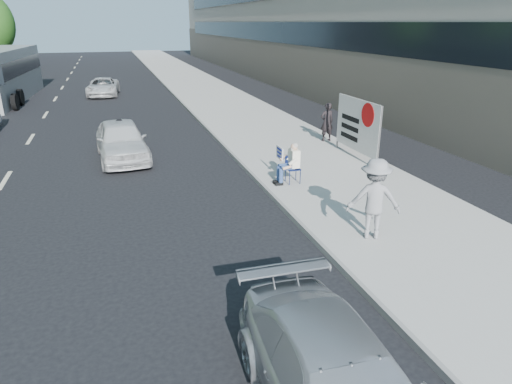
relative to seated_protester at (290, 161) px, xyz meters
name	(u,v)px	position (x,y,z in m)	size (l,w,h in m)	color
ground	(267,266)	(-2.29, -4.53, -0.87)	(160.00, 160.00, 0.00)	black
near_sidewalk	(225,104)	(1.71, 15.47, -0.80)	(5.00, 120.00, 0.15)	#A4A099
seated_protester	(290,161)	(0.00, 0.00, 0.00)	(0.83, 1.12, 1.31)	#121D4F
jogger	(374,199)	(0.45, -4.20, 0.24)	(1.24, 0.72, 1.93)	gray
pedestrian_woman	(327,122)	(3.51, 4.63, 0.09)	(0.59, 0.39, 1.63)	black
protest_banner	(357,125)	(3.40, 1.90, 0.53)	(0.08, 3.06, 2.20)	#4C4C4C
white_sedan_near	(121,140)	(-4.92, 4.88, -0.13)	(1.76, 4.37, 1.49)	silver
white_sedan_far	(103,87)	(-5.60, 22.01, -0.26)	(2.03, 4.41, 1.23)	silver
motorcycle	(122,139)	(-4.89, 5.58, -0.24)	(0.74, 2.05, 1.42)	black
bus	(3,75)	(-11.84, 21.97, 0.76)	(3.32, 12.19, 3.30)	gray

